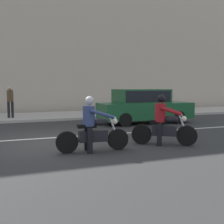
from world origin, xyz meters
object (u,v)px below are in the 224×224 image
object	(u,v)px
motorcycle_with_rider_denim_blue	(93,129)
pedestrian_bystander	(10,99)
parked_sedan_forest_green	(144,106)
motorcycle_with_rider_crimson	(164,125)

from	to	relation	value
motorcycle_with_rider_denim_blue	pedestrian_bystander	xyz separation A→B (m)	(-2.06, 8.80, 0.51)
motorcycle_with_rider_denim_blue	pedestrian_bystander	bearing A→B (deg)	103.15
parked_sedan_forest_green	pedestrian_bystander	xyz separation A→B (m)	(-6.28, 3.74, 0.27)
parked_sedan_forest_green	motorcycle_with_rider_denim_blue	bearing A→B (deg)	-129.86
motorcycle_with_rider_denim_blue	pedestrian_bystander	distance (m)	9.05
pedestrian_bystander	motorcycle_with_rider_denim_blue	bearing A→B (deg)	-76.85
motorcycle_with_rider_crimson	motorcycle_with_rider_denim_blue	world-z (taller)	motorcycle_with_rider_crimson
motorcycle_with_rider_denim_blue	pedestrian_bystander	world-z (taller)	pedestrian_bystander
motorcycle_with_rider_denim_blue	parked_sedan_forest_green	distance (m)	6.60
motorcycle_with_rider_crimson	parked_sedan_forest_green	world-z (taller)	parked_sedan_forest_green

